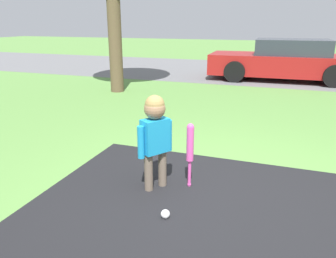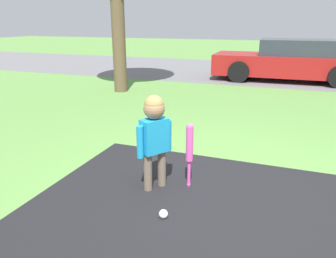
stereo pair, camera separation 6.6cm
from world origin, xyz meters
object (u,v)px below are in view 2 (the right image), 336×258
sports_ball (163,214)px  parked_car (290,61)px  baseball_bat (190,147)px  child (154,129)px

sports_ball → parked_car: (0.87, 8.23, 0.55)m
baseball_bat → sports_ball: size_ratio=8.54×
sports_ball → parked_car: size_ratio=0.02×
sports_ball → child: bearing=120.2°
sports_ball → parked_car: 8.30m
baseball_bat → sports_ball: (-0.04, -0.67, -0.43)m
child → sports_ball: bearing=-116.2°
parked_car → child: bearing=79.7°
child → parked_car: (1.17, 7.72, -0.08)m
baseball_bat → parked_car: size_ratio=0.16×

